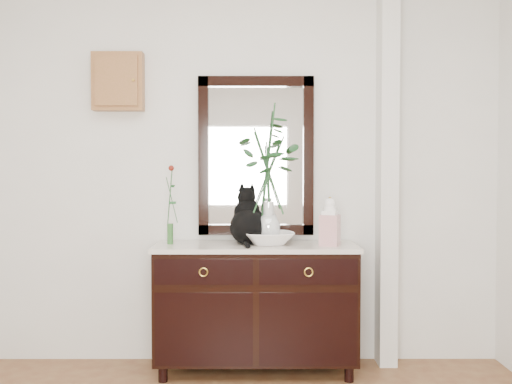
{
  "coord_description": "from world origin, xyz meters",
  "views": [
    {
      "loc": [
        0.09,
        -2.2,
        1.33
      ],
      "look_at": [
        0.1,
        1.63,
        1.2
      ],
      "focal_mm": 42.0,
      "sensor_mm": 36.0,
      "label": 1
    }
  ],
  "objects_px": {
    "lotus_bowl": "(269,238)",
    "ginger_jar": "(330,221)",
    "sideboard": "(256,301)",
    "cat": "(248,215)"
  },
  "relations": [
    {
      "from": "sideboard",
      "to": "lotus_bowl",
      "type": "relative_size",
      "value": 3.92
    },
    {
      "from": "sideboard",
      "to": "lotus_bowl",
      "type": "xyz_separation_m",
      "value": [
        0.08,
        -0.01,
        0.42
      ]
    },
    {
      "from": "cat",
      "to": "ginger_jar",
      "type": "bearing_deg",
      "value": -15.4
    },
    {
      "from": "lotus_bowl",
      "to": "sideboard",
      "type": "bearing_deg",
      "value": 174.56
    },
    {
      "from": "sideboard",
      "to": "lotus_bowl",
      "type": "bearing_deg",
      "value": -5.44
    },
    {
      "from": "lotus_bowl",
      "to": "ginger_jar",
      "type": "relative_size",
      "value": 1.06
    },
    {
      "from": "sideboard",
      "to": "cat",
      "type": "relative_size",
      "value": 3.51
    },
    {
      "from": "cat",
      "to": "lotus_bowl",
      "type": "xyz_separation_m",
      "value": [
        0.14,
        -0.04,
        -0.15
      ]
    },
    {
      "from": "sideboard",
      "to": "cat",
      "type": "distance_m",
      "value": 0.57
    },
    {
      "from": "cat",
      "to": "lotus_bowl",
      "type": "distance_m",
      "value": 0.21
    }
  ]
}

